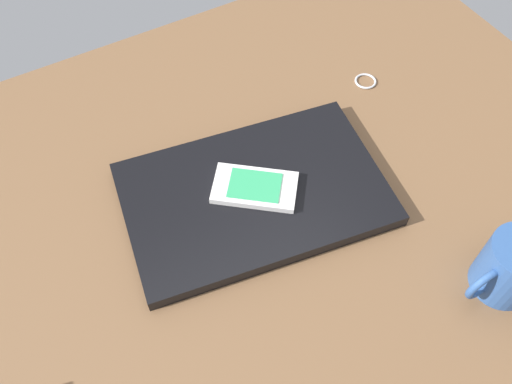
% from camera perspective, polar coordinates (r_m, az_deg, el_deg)
% --- Properties ---
extents(desk_surface, '(1.20, 0.80, 0.03)m').
position_cam_1_polar(desk_surface, '(0.74, -3.82, -2.99)').
color(desk_surface, brown).
rests_on(desk_surface, ground).
extents(laptop_closed, '(0.38, 0.27, 0.02)m').
position_cam_1_polar(laptop_closed, '(0.73, -0.00, -0.47)').
color(laptop_closed, black).
rests_on(laptop_closed, desk_surface).
extents(cell_phone_on_laptop, '(0.13, 0.12, 0.01)m').
position_cam_1_polar(cell_phone_on_laptop, '(0.72, -0.14, 0.50)').
color(cell_phone_on_laptop, silver).
rests_on(cell_phone_on_laptop, laptop_closed).
extents(key_ring, '(0.03, 0.03, 0.00)m').
position_cam_1_polar(key_ring, '(0.90, 11.48, 11.39)').
color(key_ring, silver).
rests_on(key_ring, desk_surface).
extents(coffee_mug, '(0.11, 0.08, 0.08)m').
position_cam_1_polar(coffee_mug, '(0.71, 25.25, -7.25)').
color(coffee_mug, '#2D518C').
rests_on(coffee_mug, desk_surface).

